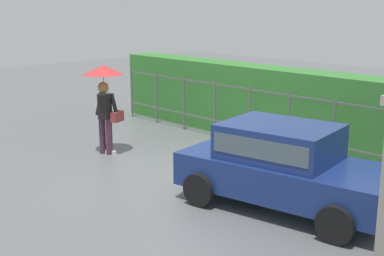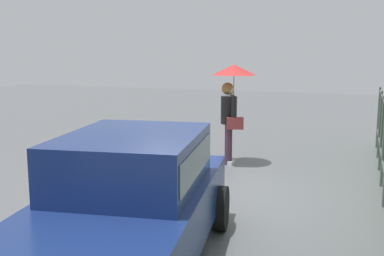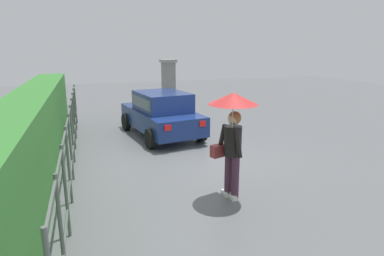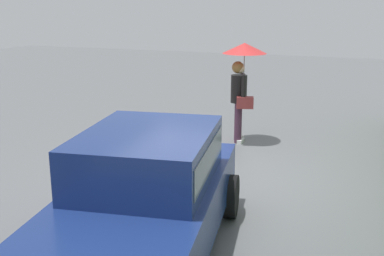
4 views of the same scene
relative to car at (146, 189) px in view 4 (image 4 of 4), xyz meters
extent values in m
plane|color=slate|center=(-2.47, -0.21, -0.80)|extent=(40.00, 40.00, 0.00)
cube|color=navy|center=(0.06, 0.01, -0.22)|extent=(3.92, 2.21, 0.60)
cube|color=navy|center=(-0.09, -0.01, 0.38)|extent=(2.11, 1.73, 0.60)
cube|color=#4C5B66|center=(-0.09, -0.01, 0.40)|extent=(1.96, 1.72, 0.33)
cylinder|color=black|center=(-1.31, 0.64, -0.50)|extent=(0.62, 0.27, 0.60)
cylinder|color=black|center=(-1.04, -1.02, -0.50)|extent=(0.62, 0.27, 0.60)
cube|color=red|center=(-1.87, 0.25, -0.07)|extent=(0.09, 0.21, 0.16)
cube|color=red|center=(-1.69, -0.83, -0.07)|extent=(0.09, 0.21, 0.16)
cylinder|color=#47283D|center=(-5.01, -0.31, -0.37)|extent=(0.15, 0.15, 0.86)
cylinder|color=#47283D|center=(-4.82, -0.25, -0.37)|extent=(0.15, 0.15, 0.86)
cube|color=white|center=(-5.03, -0.25, -0.76)|extent=(0.26, 0.10, 0.08)
cube|color=white|center=(-4.84, -0.19, -0.76)|extent=(0.26, 0.10, 0.08)
cylinder|color=black|center=(-4.92, -0.28, 0.35)|extent=(0.34, 0.34, 0.58)
sphere|color=#DBAD89|center=(-4.92, -0.28, 0.78)|extent=(0.22, 0.22, 0.22)
sphere|color=olive|center=(-4.91, -0.31, 0.80)|extent=(0.25, 0.25, 0.25)
cylinder|color=black|center=(-5.15, -0.27, 0.37)|extent=(0.24, 0.16, 0.56)
cylinder|color=black|center=(-4.74, -0.13, 0.37)|extent=(0.24, 0.16, 0.56)
cylinder|color=#B2B2B7|center=(-5.03, -0.21, 0.69)|extent=(0.02, 0.02, 0.77)
cone|color=red|center=(-5.03, -0.21, 1.18)|extent=(0.92, 0.92, 0.22)
cube|color=maroon|center=(-4.71, -0.08, 0.11)|extent=(0.26, 0.37, 0.24)
camera|label=1|loc=(5.17, -7.23, 2.73)|focal=49.38mm
camera|label=2|loc=(4.38, 2.34, 1.58)|focal=43.26mm
camera|label=3|loc=(-10.38, 2.34, 2.09)|focal=30.52mm
camera|label=4|loc=(4.59, 2.34, 2.10)|focal=44.38mm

